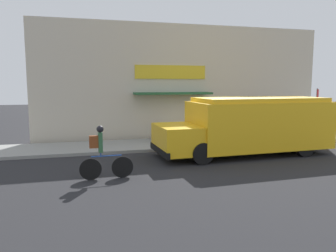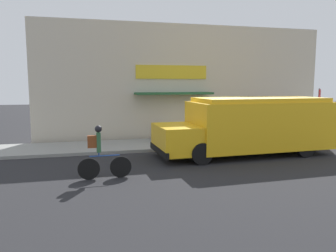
% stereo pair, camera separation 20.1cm
% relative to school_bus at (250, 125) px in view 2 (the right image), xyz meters
% --- Properties ---
extents(ground_plane, '(70.00, 70.00, 0.00)m').
position_rel_school_bus_xyz_m(ground_plane, '(-1.27, 1.37, -1.19)').
color(ground_plane, '#232326').
extents(sidewalk, '(28.00, 2.68, 0.13)m').
position_rel_school_bus_xyz_m(sidewalk, '(-1.27, 2.71, -1.12)').
color(sidewalk, gray).
rests_on(sidewalk, ground_plane).
extents(storefront, '(15.08, 1.13, 5.79)m').
position_rel_school_bus_xyz_m(storefront, '(-1.29, 4.43, 1.70)').
color(storefront, beige).
rests_on(storefront, ground_plane).
extents(school_bus, '(7.02, 2.90, 2.27)m').
position_rel_school_bus_xyz_m(school_bus, '(0.00, 0.00, 0.00)').
color(school_bus, yellow).
rests_on(school_bus, ground_plane).
extents(cyclist, '(1.58, 0.21, 1.61)m').
position_rel_school_bus_xyz_m(cyclist, '(-5.95, -2.02, -0.40)').
color(cyclist, black).
rests_on(cyclist, ground_plane).
extents(stop_sign_post, '(0.45, 0.45, 2.46)m').
position_rel_school_bus_xyz_m(stop_sign_post, '(4.80, 2.04, 0.59)').
color(stop_sign_post, slate).
rests_on(stop_sign_post, sidewalk).
extents(trash_bin, '(0.48, 0.48, 0.87)m').
position_rel_school_bus_xyz_m(trash_bin, '(-2.96, 2.91, -0.62)').
color(trash_bin, slate).
rests_on(trash_bin, sidewalk).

